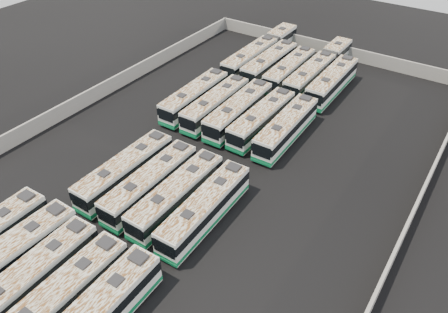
# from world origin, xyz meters

# --- Properties ---
(ground) EXTENTS (140.00, 140.00, 0.00)m
(ground) POSITION_xyz_m (0.00, 0.00, 0.00)
(ground) COLOR black
(ground) RESTS_ON ground
(perimeter_wall) EXTENTS (45.20, 73.20, 2.20)m
(perimeter_wall) POSITION_xyz_m (0.00, 0.00, 1.10)
(perimeter_wall) COLOR gray
(perimeter_wall) RESTS_ON ground
(bus_front_left) EXTENTS (3.05, 13.16, 3.70)m
(bus_front_left) POSITION_xyz_m (-5.37, -23.04, 1.89)
(bus_front_left) COLOR silver
(bus_front_left) RESTS_ON ground
(bus_front_center) EXTENTS (3.03, 12.84, 3.60)m
(bus_front_center) POSITION_xyz_m (-1.92, -23.26, 1.84)
(bus_front_center) COLOR silver
(bus_front_center) RESTS_ON ground
(bus_front_right) EXTENTS (2.82, 12.97, 3.65)m
(bus_front_right) POSITION_xyz_m (1.65, -23.28, 1.87)
(bus_front_right) COLOR silver
(bus_front_right) RESTS_ON ground
(bus_midfront_left) EXTENTS (2.76, 12.89, 3.63)m
(bus_midfront_left) POSITION_xyz_m (-5.49, -8.51, 1.86)
(bus_midfront_left) COLOR silver
(bus_midfront_left) RESTS_ON ground
(bus_midfront_center) EXTENTS (2.79, 12.79, 3.60)m
(bus_midfront_center) POSITION_xyz_m (-1.86, -8.53, 1.84)
(bus_midfront_center) COLOR silver
(bus_midfront_center) RESTS_ON ground
(bus_midfront_right) EXTENTS (2.72, 12.82, 3.61)m
(bus_midfront_right) POSITION_xyz_m (1.58, -8.40, 1.85)
(bus_midfront_right) COLOR silver
(bus_midfront_right) RESTS_ON ground
(bus_midfront_far_right) EXTENTS (2.99, 12.85, 3.61)m
(bus_midfront_far_right) POSITION_xyz_m (5.14, -8.43, 1.84)
(bus_midfront_far_right) COLOR silver
(bus_midfront_far_right) RESTS_ON ground
(bus_midback_far_left) EXTENTS (2.99, 12.97, 3.64)m
(bus_midback_far_left) POSITION_xyz_m (-9.01, 8.75, 1.86)
(bus_midback_far_left) COLOR silver
(bus_midback_far_left) RESTS_ON ground
(bus_midback_left) EXTENTS (2.91, 12.92, 3.63)m
(bus_midback_left) POSITION_xyz_m (-5.43, 8.71, 1.86)
(bus_midback_left) COLOR silver
(bus_midback_left) RESTS_ON ground
(bus_midback_center) EXTENTS (3.09, 13.37, 3.75)m
(bus_midback_center) POSITION_xyz_m (-1.89, 8.93, 1.92)
(bus_midback_center) COLOR silver
(bus_midback_center) RESTS_ON ground
(bus_midback_right) EXTENTS (2.91, 12.84, 3.61)m
(bus_midback_right) POSITION_xyz_m (1.59, 8.99, 1.84)
(bus_midback_right) COLOR silver
(bus_midback_right) RESTS_ON ground
(bus_midback_far_right) EXTENTS (2.99, 13.01, 3.65)m
(bus_midback_far_right) POSITION_xyz_m (5.15, 8.90, 1.87)
(bus_midback_far_right) COLOR silver
(bus_midback_far_right) RESTS_ON ground
(bus_back_far_left) EXTENTS (2.80, 20.56, 3.73)m
(bus_back_far_left) POSITION_xyz_m (-8.97, 27.09, 1.90)
(bus_back_far_left) COLOR silver
(bus_back_far_left) RESTS_ON ground
(bus_back_left) EXTENTS (2.88, 13.29, 3.74)m
(bus_back_left) POSITION_xyz_m (-5.48, 23.68, 1.91)
(bus_back_left) COLOR silver
(bus_back_left) RESTS_ON ground
(bus_back_center) EXTENTS (2.95, 12.92, 3.63)m
(bus_back_center) POSITION_xyz_m (-1.84, 23.42, 1.86)
(bus_back_center) COLOR silver
(bus_back_center) RESTS_ON ground
(bus_back_right) EXTENTS (2.76, 20.02, 3.63)m
(bus_back_right) POSITION_xyz_m (1.60, 26.85, 1.85)
(bus_back_right) COLOR silver
(bus_back_right) RESTS_ON ground
(bus_back_far_right) EXTENTS (2.91, 13.34, 3.76)m
(bus_back_far_right) POSITION_xyz_m (5.13, 23.41, 1.92)
(bus_back_far_right) COLOR silver
(bus_back_far_right) RESTS_ON ground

